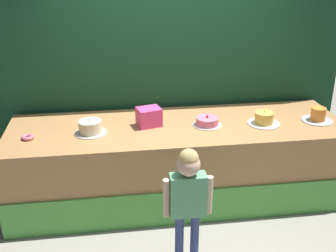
% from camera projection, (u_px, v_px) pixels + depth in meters
% --- Properties ---
extents(ground_plane, '(12.00, 12.00, 0.00)m').
position_uv_depth(ground_plane, '(186.00, 223.00, 4.19)').
color(ground_plane, gray).
extents(stage_platform, '(3.51, 1.09, 0.84)m').
position_uv_depth(stage_platform, '(178.00, 161.00, 4.50)').
color(stage_platform, '#B27F4C').
rests_on(stage_platform, ground_plane).
extents(curtain_backdrop, '(4.06, 0.08, 2.78)m').
position_uv_depth(curtain_backdrop, '(169.00, 59.00, 4.70)').
color(curtain_backdrop, '#19472D').
rests_on(curtain_backdrop, ground_plane).
extents(child_figure, '(0.42, 0.19, 1.09)m').
position_uv_depth(child_figure, '(188.00, 191.00, 3.43)').
color(child_figure, '#3F4C8C').
rests_on(child_figure, ground_plane).
extents(pink_box, '(0.27, 0.24, 0.19)m').
position_uv_depth(pink_box, '(149.00, 117.00, 4.30)').
color(pink_box, '#F44593').
rests_on(pink_box, stage_platform).
extents(donut, '(0.12, 0.12, 0.04)m').
position_uv_depth(donut, '(28.00, 137.00, 4.02)').
color(donut, pink).
rests_on(donut, stage_platform).
extents(cake_far_left, '(0.32, 0.32, 0.17)m').
position_uv_depth(cake_far_left, '(90.00, 127.00, 4.12)').
color(cake_far_left, silver).
rests_on(cake_far_left, stage_platform).
extents(cake_center_left, '(0.30, 0.30, 0.11)m').
position_uv_depth(cake_center_left, '(207.00, 122.00, 4.32)').
color(cake_center_left, silver).
rests_on(cake_center_left, stage_platform).
extents(cake_center_right, '(0.34, 0.34, 0.16)m').
position_uv_depth(cake_center_right, '(264.00, 119.00, 4.35)').
color(cake_center_right, silver).
rests_on(cake_center_right, stage_platform).
extents(cake_far_right, '(0.33, 0.33, 0.15)m').
position_uv_depth(cake_far_right, '(318.00, 115.00, 4.42)').
color(cake_far_right, silver).
rests_on(cake_far_right, stage_platform).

